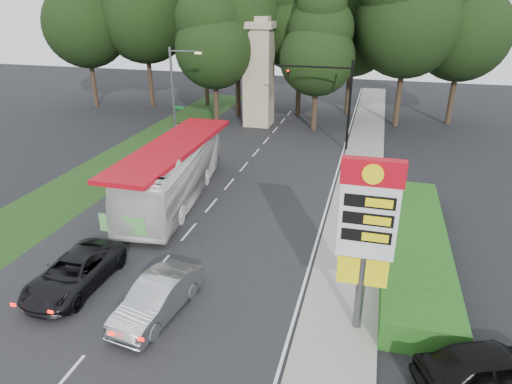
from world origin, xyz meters
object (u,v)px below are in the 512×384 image
(traffic_signal_mast, at_px, (334,93))
(sedan_silver, at_px, (157,298))
(gas_station_pylon, at_px, (367,225))
(monument, at_px, (259,72))
(streetlight_signs, at_px, (175,92))
(parked_car_black, at_px, (493,369))
(suv_charcoal, at_px, (74,272))
(transit_bus, at_px, (174,172))

(traffic_signal_mast, height_order, sedan_silver, traffic_signal_mast)
(gas_station_pylon, distance_m, monument, 30.17)
(gas_station_pylon, distance_m, streetlight_signs, 25.74)
(gas_station_pylon, xyz_separation_m, streetlight_signs, (-16.19, 20.01, -0.01))
(monument, relative_size, sedan_silver, 2.16)
(streetlight_signs, height_order, parked_car_black, streetlight_signs)
(gas_station_pylon, bearing_deg, traffic_signal_mast, 99.09)
(monument, height_order, suv_charcoal, monument)
(sedan_silver, bearing_deg, suv_charcoal, 177.29)
(gas_station_pylon, distance_m, transit_bus, 15.27)
(suv_charcoal, height_order, parked_car_black, parked_car_black)
(gas_station_pylon, xyz_separation_m, traffic_signal_mast, (-3.52, 22.00, 0.22))
(monument, relative_size, transit_bus, 0.79)
(gas_station_pylon, bearing_deg, parked_car_black, -23.74)
(monument, bearing_deg, transit_bus, -91.57)
(traffic_signal_mast, xyz_separation_m, transit_bus, (-8.19, -12.58, -2.91))
(monument, distance_m, parked_car_black, 33.95)
(suv_charcoal, bearing_deg, traffic_signal_mast, 69.73)
(gas_station_pylon, xyz_separation_m, monument, (-11.20, 28.01, 0.66))
(streetlight_signs, height_order, suv_charcoal, streetlight_signs)
(traffic_signal_mast, distance_m, transit_bus, 15.29)
(transit_bus, height_order, parked_car_black, transit_bus)
(traffic_signal_mast, distance_m, suv_charcoal, 24.27)
(streetlight_signs, bearing_deg, sedan_silver, -68.18)
(traffic_signal_mast, relative_size, monument, 0.72)
(traffic_signal_mast, relative_size, parked_car_black, 1.48)
(streetlight_signs, height_order, transit_bus, streetlight_signs)
(sedan_silver, xyz_separation_m, parked_car_black, (12.00, -0.71, 0.06))
(transit_bus, xyz_separation_m, parked_car_black, (16.01, -11.32, -0.94))
(transit_bus, xyz_separation_m, suv_charcoal, (-0.29, -9.82, -1.04))
(monument, bearing_deg, streetlight_signs, -121.97)
(gas_station_pylon, height_order, suv_charcoal, gas_station_pylon)
(gas_station_pylon, distance_m, suv_charcoal, 12.57)
(gas_station_pylon, height_order, traffic_signal_mast, traffic_signal_mast)
(transit_bus, distance_m, suv_charcoal, 9.88)
(transit_bus, bearing_deg, parked_car_black, -41.92)
(sedan_silver, bearing_deg, transit_bus, 118.38)
(parked_car_black, bearing_deg, streetlight_signs, 20.73)
(monument, xyz_separation_m, parked_car_black, (15.50, -29.90, -4.28))
(gas_station_pylon, distance_m, sedan_silver, 8.62)
(streetlight_signs, distance_m, parked_car_black, 30.21)
(streetlight_signs, xyz_separation_m, parked_car_black, (20.49, -21.91, -3.61))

